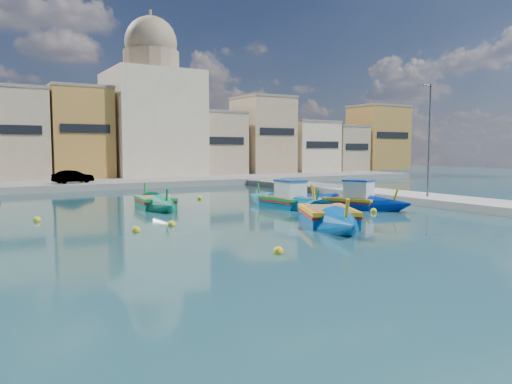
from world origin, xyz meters
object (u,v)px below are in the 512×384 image
object	(u,v)px
church_block	(152,109)
quay_street_lamp	(428,140)
luzzu_turquoise_cabin	(286,202)
luzzu_blue_cabin	(352,203)
luzzu_blue_south	(328,218)
luzzu_green	(155,204)

from	to	relation	value
church_block	quay_street_lamp	size ratio (longest dim) A/B	2.39
quay_street_lamp	luzzu_turquoise_cabin	distance (m)	10.63
church_block	luzzu_blue_cabin	world-z (taller)	church_block
church_block	luzzu_blue_south	distance (m)	38.69
luzzu_green	luzzu_turquoise_cabin	bearing A→B (deg)	-29.05
luzzu_green	luzzu_blue_south	world-z (taller)	luzzu_blue_south
luzzu_blue_cabin	luzzu_green	xyz separation A→B (m)	(-10.56, 6.57, -0.07)
luzzu_blue_south	luzzu_blue_cabin	bearing A→B (deg)	38.36
quay_street_lamp	luzzu_blue_cabin	distance (m)	7.24
luzzu_turquoise_cabin	luzzu_green	size ratio (longest dim) A/B	1.09
luzzu_blue_south	church_block	bearing A→B (deg)	83.95
luzzu_blue_cabin	quay_street_lamp	bearing A→B (deg)	-6.51
luzzu_blue_cabin	luzzu_turquoise_cabin	bearing A→B (deg)	142.51
luzzu_green	luzzu_blue_south	xyz separation A→B (m)	(5.13, -10.87, 0.03)
church_block	luzzu_blue_cabin	distance (m)	34.31
quay_street_lamp	luzzu_blue_cabin	xyz separation A→B (m)	(-5.99, 0.68, -4.00)
quay_street_lamp	luzzu_blue_south	xyz separation A→B (m)	(-11.43, -3.62, -4.04)
luzzu_turquoise_cabin	luzzu_blue_cabin	world-z (taller)	luzzu_blue_cabin
luzzu_blue_cabin	luzzu_blue_south	world-z (taller)	luzzu_blue_cabin
church_block	quay_street_lamp	xyz separation A→B (m)	(7.44, -34.00, -4.07)
luzzu_blue_cabin	luzzu_green	size ratio (longest dim) A/B	0.99
quay_street_lamp	luzzu_blue_cabin	size ratio (longest dim) A/B	1.01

